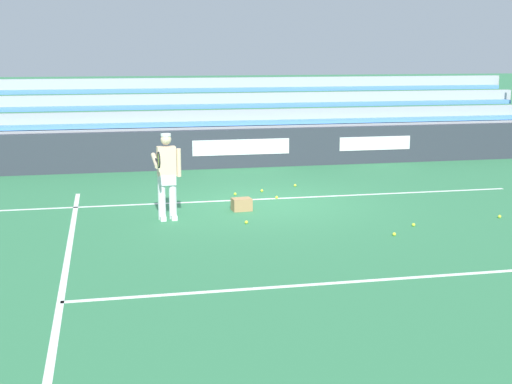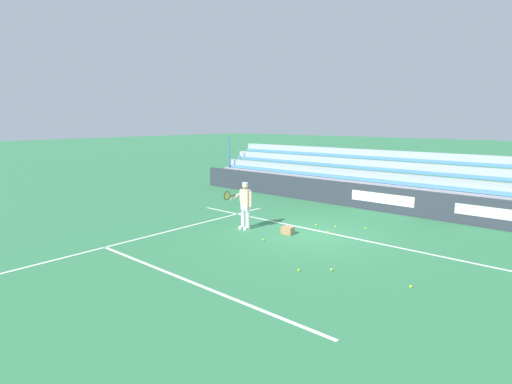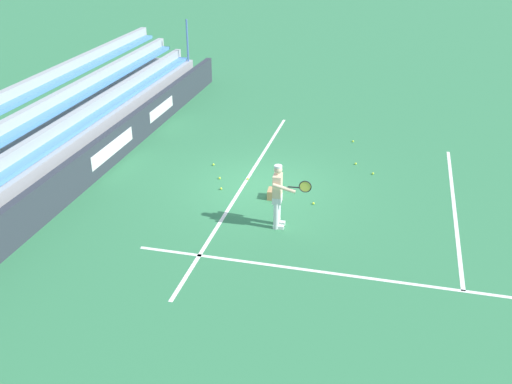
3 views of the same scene
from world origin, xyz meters
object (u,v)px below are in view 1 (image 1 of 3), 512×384
Objects in this scene: tennis_ball_stray_back at (394,234)px; tennis_ball_on_baseline at (500,217)px; tennis_ball_midcourt at (277,197)px; tennis_player at (167,175)px; tennis_ball_far_left at (262,191)px; tennis_ball_by_box at (246,222)px; ball_box_cardboard at (242,204)px; tennis_ball_toward_net at (295,185)px; tennis_ball_far_right at (414,225)px; tennis_ball_near_player at (235,194)px.

tennis_ball_on_baseline is at bearing -161.67° from tennis_ball_stray_back.
tennis_ball_on_baseline is (-3.93, 2.78, 0.00)m from tennis_ball_midcourt.
tennis_player is 25.98× the size of tennis_ball_midcourt.
tennis_ball_on_baseline is 1.00× the size of tennis_ball_stray_back.
tennis_ball_far_left is 3.18m from tennis_ball_by_box.
tennis_ball_by_box is at bearing -30.81° from tennis_ball_stray_back.
tennis_ball_by_box is (1.14, 2.19, 0.00)m from tennis_ball_midcourt.
ball_box_cardboard is 6.06× the size of tennis_ball_midcourt.
tennis_ball_toward_net and tennis_ball_far_right have the same top height.
tennis_ball_far_right is at bearing 122.55° from tennis_ball_midcourt.
tennis_ball_far_right is at bearing 164.24° from tennis_ball_by_box.
tennis_ball_toward_net and tennis_ball_far_left have the same top height.
tennis_ball_stray_back is at bearing 109.76° from tennis_ball_midcourt.
tennis_ball_toward_net and tennis_ball_near_player have the same top height.
tennis_ball_far_left is at bearing -114.63° from ball_box_cardboard.
tennis_ball_far_right is at bearing 8.07° from tennis_ball_on_baseline.
tennis_ball_midcourt and tennis_ball_near_player have the same top height.
tennis_ball_by_box is (3.09, -0.87, 0.00)m from tennis_ball_far_right.
tennis_ball_far_right is (1.98, 0.28, 0.00)m from tennis_ball_on_baseline.
tennis_ball_far_left and tennis_ball_stray_back have the same top height.
ball_box_cardboard reaches higher than tennis_ball_far_right.
tennis_ball_near_player is at bearing -34.34° from tennis_ball_midcourt.
tennis_ball_stray_back is (-2.16, 4.23, 0.00)m from tennis_ball_near_player.
tennis_ball_toward_net is 5.01m from tennis_ball_stray_back.
tennis_ball_far_left is at bearing -41.47° from tennis_ball_on_baseline.
tennis_ball_midcourt and tennis_ball_far_right have the same top height.
tennis_ball_midcourt is at bearing -57.45° from tennis_ball_far_right.
tennis_player is 25.98× the size of tennis_ball_far_right.
ball_box_cardboard is at bearing -19.71° from tennis_ball_on_baseline.
tennis_ball_toward_net is 1.00× the size of tennis_ball_near_player.
tennis_ball_toward_net is at bearing -120.71° from tennis_ball_midcourt.
tennis_ball_far_right is 1.00× the size of tennis_ball_by_box.
ball_box_cardboard is 3.60m from tennis_ball_far_right.
ball_box_cardboard is at bearing -163.28° from tennis_player.
tennis_ball_toward_net and tennis_ball_stray_back have the same top height.
tennis_ball_midcourt is 4.81m from tennis_ball_on_baseline.
tennis_ball_far_right is 1.00× the size of tennis_ball_stray_back.
tennis_ball_near_player is at bearing 20.33° from tennis_ball_far_left.
tennis_ball_toward_net and tennis_ball_by_box have the same top height.
tennis_ball_stray_back is at bearing 18.33° from tennis_ball_on_baseline.
tennis_ball_on_baseline is at bearing -171.93° from tennis_ball_far_right.
tennis_player is 2.84m from tennis_ball_near_player.
tennis_ball_by_box is at bearing 84.08° from tennis_ball_near_player.
tennis_ball_far_right is at bearing 127.61° from tennis_ball_near_player.
tennis_player is 6.71m from tennis_ball_on_baseline.
tennis_ball_far_left is (0.16, -0.84, 0.00)m from tennis_ball_midcourt.
tennis_ball_toward_net is (-3.39, -2.82, -0.86)m from tennis_player.
tennis_ball_far_left is (-2.44, -2.33, -0.86)m from tennis_player.
tennis_ball_far_left is 1.00× the size of tennis_ball_by_box.
tennis_ball_stray_back is (0.64, 0.59, 0.00)m from tennis_ball_far_right.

